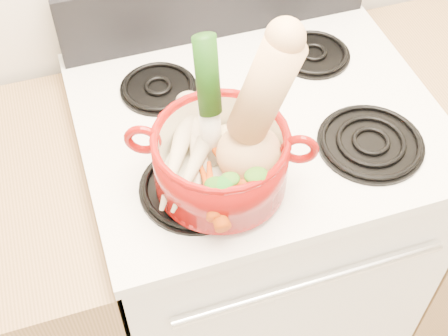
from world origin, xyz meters
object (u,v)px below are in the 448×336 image
object	(u,v)px
dutch_oven	(221,160)
leek	(210,103)
stove_body	(251,238)
squash	(267,111)

from	to	relation	value
dutch_oven	leek	world-z (taller)	leek
stove_body	dutch_oven	distance (m)	0.61
dutch_oven	leek	size ratio (longest dim) A/B	0.90
stove_body	squash	distance (m)	0.72
dutch_oven	squash	distance (m)	0.14
stove_body	dutch_oven	xyz separation A→B (m)	(-0.14, -0.17, 0.57)
squash	leek	xyz separation A→B (m)	(-0.08, 0.06, -0.01)
leek	stove_body	bearing A→B (deg)	38.72
stove_body	dutch_oven	bearing A→B (deg)	-129.89
squash	dutch_oven	bearing A→B (deg)	-171.70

